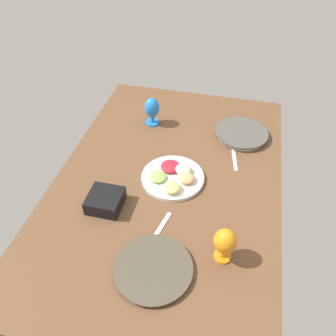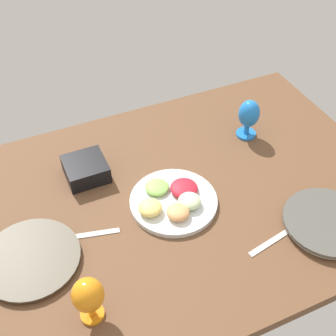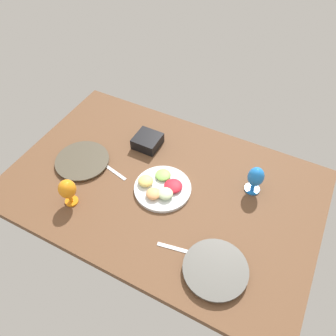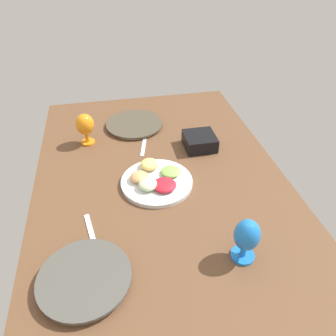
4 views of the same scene
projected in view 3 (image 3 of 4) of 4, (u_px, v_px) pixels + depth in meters
The scene contains 9 objects.
ground_plane at pixel (162, 188), 173.53cm from camera, with size 160.00×104.00×4.00cm, color brown.
dinner_plate_left at pixel (215, 270), 140.11cm from camera, with size 28.11×28.11×2.96cm.
dinner_plate_right at pixel (82, 161), 181.91cm from camera, with size 29.47×29.47×1.97cm.
fruit_platter at pixel (162, 187), 168.68cm from camera, with size 29.38×29.38×5.45cm.
hurricane_glass_blue at pixel (256, 178), 163.01cm from camera, with size 8.17×8.17×15.97cm.
hurricane_glass_orange at pixel (68, 190), 157.85cm from camera, with size 8.56×8.56×15.48cm.
square_bowl_black at pixel (147, 141), 188.74cm from camera, with size 14.29×14.29×6.47cm.
fork_by_left_plate at pixel (177, 249), 147.92cm from camera, with size 18.00×1.80×0.60cm, color silver.
fork_by_right_plate at pixel (114, 171), 177.99cm from camera, with size 18.00×1.80×0.60cm, color silver.
Camera 3 is at (-51.50, 93.09, 135.51)cm, focal length 35.36 mm.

